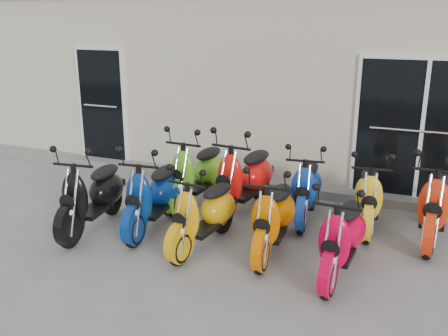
{
  "coord_description": "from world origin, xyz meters",
  "views": [
    {
      "loc": [
        2.63,
        -5.8,
        2.88
      ],
      "look_at": [
        0.0,
        0.6,
        0.75
      ],
      "focal_mm": 40.0,
      "sensor_mm": 36.0,
      "label": 1
    }
  ],
  "objects_px": {
    "scooter_back_yellow": "(370,187)",
    "scooter_front_orange_a": "(204,204)",
    "scooter_front_orange_b": "(274,207)",
    "scooter_front_black": "(91,185)",
    "scooter_front_blue": "(153,186)",
    "scooter_front_red": "(343,226)",
    "scooter_back_blue": "(307,179)",
    "scooter_back_green": "(197,164)",
    "scooter_back_red": "(244,168)",
    "scooter_back_extra": "(436,193)"
  },
  "relations": [
    {
      "from": "scooter_front_black",
      "to": "scooter_front_orange_a",
      "type": "distance_m",
      "value": 1.66
    },
    {
      "from": "scooter_front_blue",
      "to": "scooter_back_yellow",
      "type": "height_order",
      "value": "scooter_front_blue"
    },
    {
      "from": "scooter_back_yellow",
      "to": "scooter_front_orange_a",
      "type": "bearing_deg",
      "value": -148.54
    },
    {
      "from": "scooter_back_yellow",
      "to": "scooter_back_green",
      "type": "bearing_deg",
      "value": 175.45
    },
    {
      "from": "scooter_front_black",
      "to": "scooter_back_red",
      "type": "xyz_separation_m",
      "value": [
        1.72,
        1.39,
        0.04
      ]
    },
    {
      "from": "scooter_back_green",
      "to": "scooter_back_extra",
      "type": "distance_m",
      "value": 3.45
    },
    {
      "from": "scooter_front_orange_b",
      "to": "scooter_back_green",
      "type": "xyz_separation_m",
      "value": [
        -1.59,
        1.17,
        0.05
      ]
    },
    {
      "from": "scooter_front_black",
      "to": "scooter_front_blue",
      "type": "bearing_deg",
      "value": 15.33
    },
    {
      "from": "scooter_front_blue",
      "to": "scooter_back_blue",
      "type": "distance_m",
      "value": 2.21
    },
    {
      "from": "scooter_front_black",
      "to": "scooter_back_blue",
      "type": "distance_m",
      "value": 3.04
    },
    {
      "from": "scooter_front_orange_a",
      "to": "scooter_front_blue",
      "type": "bearing_deg",
      "value": 170.62
    },
    {
      "from": "scooter_front_orange_b",
      "to": "scooter_front_red",
      "type": "bearing_deg",
      "value": -19.14
    },
    {
      "from": "scooter_front_orange_b",
      "to": "scooter_back_yellow",
      "type": "xyz_separation_m",
      "value": [
        1.0,
        1.26,
        -0.01
      ]
    },
    {
      "from": "scooter_back_blue",
      "to": "scooter_back_yellow",
      "type": "xyz_separation_m",
      "value": [
        0.88,
        0.01,
        -0.01
      ]
    },
    {
      "from": "scooter_front_black",
      "to": "scooter_back_blue",
      "type": "height_order",
      "value": "scooter_front_black"
    },
    {
      "from": "scooter_front_blue",
      "to": "scooter_back_extra",
      "type": "relative_size",
      "value": 0.97
    },
    {
      "from": "scooter_front_orange_b",
      "to": "scooter_back_blue",
      "type": "height_order",
      "value": "scooter_front_orange_b"
    },
    {
      "from": "scooter_front_orange_a",
      "to": "scooter_back_green",
      "type": "relative_size",
      "value": 0.9
    },
    {
      "from": "scooter_front_orange_a",
      "to": "scooter_front_orange_b",
      "type": "relative_size",
      "value": 0.98
    },
    {
      "from": "scooter_front_red",
      "to": "scooter_back_blue",
      "type": "relative_size",
      "value": 0.99
    },
    {
      "from": "scooter_back_green",
      "to": "scooter_back_extra",
      "type": "xyz_separation_m",
      "value": [
        3.45,
        0.0,
        0.0
      ]
    },
    {
      "from": "scooter_front_orange_a",
      "to": "scooter_front_red",
      "type": "height_order",
      "value": "scooter_front_red"
    },
    {
      "from": "scooter_front_red",
      "to": "scooter_front_orange_b",
      "type": "bearing_deg",
      "value": 167.7
    },
    {
      "from": "scooter_back_extra",
      "to": "scooter_back_blue",
      "type": "bearing_deg",
      "value": -178.65
    },
    {
      "from": "scooter_back_yellow",
      "to": "scooter_back_extra",
      "type": "distance_m",
      "value": 0.86
    },
    {
      "from": "scooter_front_blue",
      "to": "scooter_back_yellow",
      "type": "distance_m",
      "value": 2.99
    },
    {
      "from": "scooter_front_orange_a",
      "to": "scooter_front_orange_b",
      "type": "distance_m",
      "value": 0.88
    },
    {
      "from": "scooter_back_green",
      "to": "scooter_front_orange_b",
      "type": "bearing_deg",
      "value": -32.56
    },
    {
      "from": "scooter_back_blue",
      "to": "scooter_back_yellow",
      "type": "bearing_deg",
      "value": -6.33
    },
    {
      "from": "scooter_front_orange_b",
      "to": "scooter_front_red",
      "type": "relative_size",
      "value": 1.01
    },
    {
      "from": "scooter_front_orange_a",
      "to": "scooter_back_red",
      "type": "xyz_separation_m",
      "value": [
        0.06,
        1.32,
        0.09
      ]
    },
    {
      "from": "scooter_front_orange_b",
      "to": "scooter_back_extra",
      "type": "xyz_separation_m",
      "value": [
        1.85,
        1.17,
        0.05
      ]
    },
    {
      "from": "scooter_front_red",
      "to": "scooter_front_blue",
      "type": "bearing_deg",
      "value": 176.75
    },
    {
      "from": "scooter_back_green",
      "to": "scooter_back_red",
      "type": "relative_size",
      "value": 0.96
    },
    {
      "from": "scooter_front_orange_a",
      "to": "scooter_front_orange_b",
      "type": "height_order",
      "value": "scooter_front_orange_b"
    },
    {
      "from": "scooter_back_blue",
      "to": "scooter_back_extra",
      "type": "relative_size",
      "value": 0.92
    },
    {
      "from": "scooter_back_blue",
      "to": "scooter_back_green",
      "type": "bearing_deg",
      "value": 175.09
    },
    {
      "from": "scooter_front_black",
      "to": "scooter_back_blue",
      "type": "relative_size",
      "value": 1.06
    },
    {
      "from": "scooter_front_orange_b",
      "to": "scooter_back_blue",
      "type": "xyz_separation_m",
      "value": [
        0.12,
        1.24,
        -0.0
      ]
    },
    {
      "from": "scooter_front_orange_b",
      "to": "scooter_back_blue",
      "type": "bearing_deg",
      "value": 81.08
    },
    {
      "from": "scooter_front_orange_b",
      "to": "scooter_back_red",
      "type": "distance_m",
      "value": 1.39
    },
    {
      "from": "scooter_front_blue",
      "to": "scooter_front_orange_b",
      "type": "distance_m",
      "value": 1.74
    },
    {
      "from": "scooter_front_red",
      "to": "scooter_back_yellow",
      "type": "xyz_separation_m",
      "value": [
        0.11,
        1.51,
        -0.0
      ]
    },
    {
      "from": "scooter_front_red",
      "to": "scooter_back_yellow",
      "type": "relative_size",
      "value": 1.01
    },
    {
      "from": "scooter_front_blue",
      "to": "scooter_back_blue",
      "type": "relative_size",
      "value": 1.05
    },
    {
      "from": "scooter_front_orange_a",
      "to": "scooter_front_orange_b",
      "type": "xyz_separation_m",
      "value": [
        0.86,
        0.19,
        0.01
      ]
    },
    {
      "from": "scooter_front_orange_a",
      "to": "scooter_back_blue",
      "type": "xyz_separation_m",
      "value": [
        0.98,
        1.43,
        0.01
      ]
    },
    {
      "from": "scooter_front_black",
      "to": "scooter_front_red",
      "type": "distance_m",
      "value": 3.41
    },
    {
      "from": "scooter_front_black",
      "to": "scooter_front_blue",
      "type": "xyz_separation_m",
      "value": [
        0.78,
        0.32,
        -0.01
      ]
    },
    {
      "from": "scooter_back_green",
      "to": "scooter_back_red",
      "type": "bearing_deg",
      "value": 0.83
    }
  ]
}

